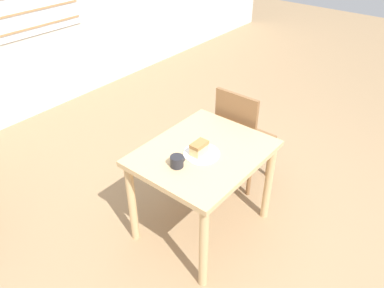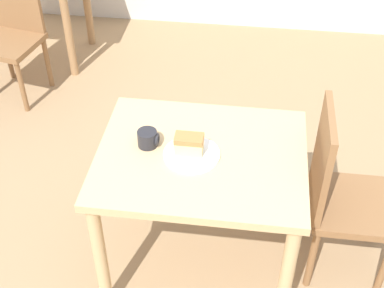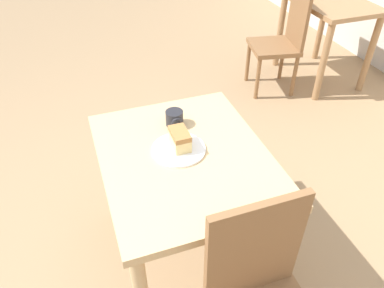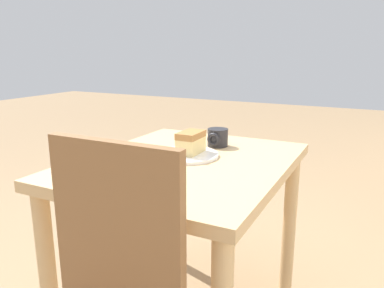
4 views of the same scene
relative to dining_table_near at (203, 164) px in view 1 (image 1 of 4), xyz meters
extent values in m
plane|color=#997A56|center=(0.04, -0.37, -0.62)|extent=(14.00, 14.00, 0.00)
cube|color=#AD7F51|center=(0.35, 2.61, 0.38)|extent=(1.24, 0.01, 0.02)
cube|color=#AD7F51|center=(0.35, 2.61, 0.55)|extent=(1.24, 0.01, 0.02)
cube|color=tan|center=(0.00, 0.00, 0.10)|extent=(0.92, 0.75, 0.04)
cylinder|color=tan|center=(-0.41, -0.33, -0.27)|extent=(0.06, 0.06, 0.69)
cylinder|color=tan|center=(0.41, -0.33, -0.27)|extent=(0.06, 0.06, 0.69)
cylinder|color=tan|center=(-0.41, 0.33, -0.27)|extent=(0.06, 0.06, 0.69)
cylinder|color=tan|center=(0.41, 0.33, -0.27)|extent=(0.06, 0.06, 0.69)
cube|color=brown|center=(0.72, 0.09, -0.20)|extent=(0.40, 0.40, 0.04)
cylinder|color=brown|center=(0.89, -0.08, -0.42)|extent=(0.04, 0.04, 0.40)
cylinder|color=brown|center=(0.89, 0.26, -0.42)|extent=(0.04, 0.04, 0.40)
cylinder|color=brown|center=(0.55, -0.08, -0.42)|extent=(0.04, 0.04, 0.40)
cylinder|color=brown|center=(0.55, 0.26, -0.42)|extent=(0.04, 0.04, 0.40)
cube|color=brown|center=(0.54, 0.09, 0.07)|extent=(0.03, 0.38, 0.49)
cylinder|color=white|center=(-0.04, -0.02, 0.12)|extent=(0.25, 0.25, 0.01)
cube|color=#E0C67F|center=(-0.05, 0.00, 0.16)|extent=(0.12, 0.07, 0.06)
cube|color=#A3703D|center=(-0.05, 0.00, 0.20)|extent=(0.12, 0.08, 0.03)
cylinder|color=#232328|center=(-0.25, 0.03, 0.16)|extent=(0.09, 0.09, 0.08)
torus|color=#232328|center=(-0.20, 0.03, 0.16)|extent=(0.02, 0.06, 0.06)
camera|label=1|loc=(-1.69, -1.26, 1.61)|focal=35.00mm
camera|label=2|loc=(0.19, -1.76, 1.66)|focal=50.00mm
camera|label=3|loc=(1.23, -0.40, 1.22)|focal=35.00mm
camera|label=4|loc=(1.21, 0.64, 0.52)|focal=35.00mm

